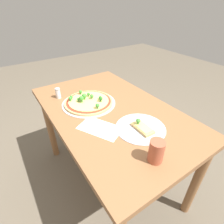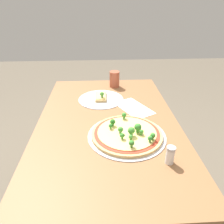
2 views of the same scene
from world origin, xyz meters
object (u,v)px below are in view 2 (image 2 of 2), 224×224
Objects in this scene: pizza_tray_whole at (127,134)px; drinking_cup at (114,79)px; condiment_shaker at (170,155)px; dining_table at (108,136)px; pizza_tray_slice at (101,98)px.

pizza_tray_whole is 0.66m from drinking_cup.
condiment_shaker reaches higher than pizza_tray_whole.
pizza_tray_whole is (0.16, 0.09, 0.12)m from dining_table.
dining_table is at bearing -8.12° from drinking_cup.
condiment_shaker is (0.86, 0.17, -0.02)m from drinking_cup.
pizza_tray_whole is at bearing -142.88° from condiment_shaker.
pizza_tray_whole is at bearing 30.20° from dining_table.
dining_table is 15.57× the size of condiment_shaker.
pizza_tray_whole reaches higher than pizza_tray_slice.
dining_table is at bearing -149.80° from pizza_tray_whole.
pizza_tray_whole is at bearing 15.91° from pizza_tray_slice.
dining_table is 0.30m from pizza_tray_slice.
pizza_tray_slice is 3.69× the size of condiment_shaker.
condiment_shaker reaches higher than pizza_tray_slice.
pizza_tray_slice is at bearing -156.50° from condiment_shaker.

